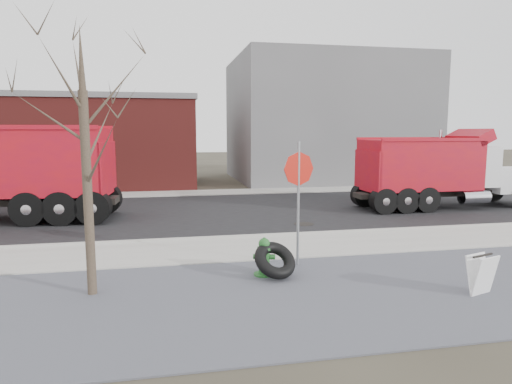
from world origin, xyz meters
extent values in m
plane|color=#383328|center=(0.00, 0.00, 0.00)|extent=(120.00, 120.00, 0.00)
cube|color=slate|center=(0.00, -3.50, 0.01)|extent=(60.00, 5.00, 0.03)
cube|color=#9E9B93|center=(0.00, 0.25, 0.03)|extent=(60.00, 2.50, 0.06)
cube|color=#9E9B93|center=(0.00, 1.55, 0.06)|extent=(60.00, 0.15, 0.11)
cube|color=black|center=(0.00, 6.30, 0.01)|extent=(60.00, 9.40, 0.02)
cube|color=#9E9B93|center=(0.00, 12.00, 0.03)|extent=(60.00, 2.00, 0.06)
cube|color=slate|center=(9.00, 18.00, 4.00)|extent=(12.00, 10.00, 8.00)
cube|color=maroon|center=(-10.00, 17.00, 2.50)|extent=(20.00, 8.00, 5.00)
cube|color=slate|center=(-10.00, 17.00, 5.15)|extent=(20.20, 8.20, 0.30)
cylinder|color=#382D23|center=(-3.20, -2.60, 2.00)|extent=(0.18, 0.18, 4.00)
cone|color=#382D23|center=(-3.20, -2.60, 4.60)|extent=(0.14, 0.14, 1.20)
cylinder|color=#286932|center=(0.41, -2.11, 0.03)|extent=(0.47, 0.47, 0.06)
cylinder|color=#286932|center=(0.41, -2.11, 0.35)|extent=(0.25, 0.25, 0.64)
cylinder|color=#286932|center=(0.41, -2.11, 0.64)|extent=(0.32, 0.32, 0.05)
sphere|color=#286932|center=(0.41, -2.11, 0.75)|extent=(0.26, 0.26, 0.26)
cylinder|color=#286932|center=(0.41, -2.11, 0.85)|extent=(0.05, 0.05, 0.06)
cylinder|color=#286932|center=(0.23, -2.06, 0.45)|extent=(0.16, 0.15, 0.12)
cylinder|color=#286932|center=(0.58, -2.16, 0.45)|extent=(0.16, 0.15, 0.12)
cylinder|color=#286932|center=(0.36, -2.29, 0.43)|extent=(0.19, 0.17, 0.16)
torus|color=black|center=(0.60, -2.33, 0.42)|extent=(1.19, 1.15, 0.82)
cylinder|color=gray|center=(1.37, -1.51, 1.50)|extent=(0.06, 0.06, 3.00)
cylinder|color=red|center=(1.37, -1.51, 2.36)|extent=(0.79, 0.25, 0.81)
cube|color=white|center=(4.38, -4.23, 0.42)|extent=(0.61, 0.37, 0.79)
cube|color=white|center=(4.32, -4.08, 0.42)|extent=(0.61, 0.37, 0.79)
cube|color=black|center=(4.35, -4.16, 0.82)|extent=(0.56, 0.22, 0.04)
cube|color=black|center=(9.88, 5.44, 0.63)|extent=(7.92, 0.90, 0.20)
cube|color=silver|center=(12.95, 5.48, 1.13)|extent=(2.06, 1.83, 1.02)
cube|color=silver|center=(11.05, 5.46, 1.78)|extent=(1.50, 2.14, 1.67)
cube|color=black|center=(11.80, 5.47, 2.24)|extent=(0.07, 1.85, 0.74)
cube|color=#AB0E14|center=(8.68, 5.43, 1.87)|extent=(4.65, 2.27, 2.04)
cylinder|color=silver|center=(10.19, 6.33, 2.19)|extent=(0.13, 0.13, 2.22)
cylinder|color=black|center=(13.13, 6.48, 0.53)|extent=(1.02, 0.29, 1.02)
cylinder|color=black|center=(7.56, 6.31, 0.53)|extent=(1.02, 0.29, 1.02)
cylinder|color=black|center=(7.58, 4.53, 0.53)|extent=(1.02, 0.29, 1.02)
cube|color=#AB0E14|center=(-6.44, 5.88, 2.16)|extent=(5.55, 3.01, 2.35)
cylinder|color=black|center=(-5.25, 4.75, 0.61)|extent=(1.20, 0.42, 1.18)
cylinder|color=black|center=(-5.07, 6.79, 0.61)|extent=(1.20, 0.42, 1.18)
camera|label=1|loc=(-1.74, -11.79, 3.23)|focal=32.00mm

